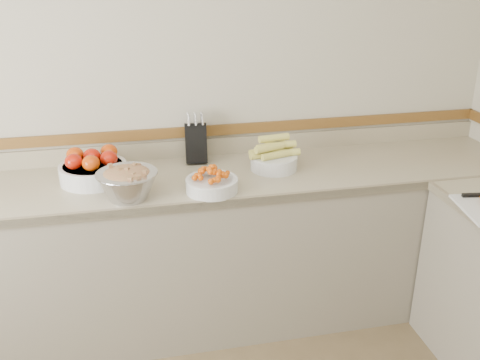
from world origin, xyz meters
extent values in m
plane|color=#B4AC94|center=(0.00, 2.00, 1.30)|extent=(4.00, 0.00, 4.00)
cube|color=gray|center=(0.00, 1.68, 0.88)|extent=(4.00, 0.65, 0.04)
cube|color=gray|center=(0.00, 1.68, 0.43)|extent=(4.00, 0.63, 0.86)
cube|color=#75664E|center=(0.00, 1.36, 0.88)|extent=(4.00, 0.02, 0.04)
cube|color=gray|center=(0.00, 1.99, 0.95)|extent=(4.00, 0.02, 0.10)
cube|color=brown|center=(0.00, 1.99, 1.05)|extent=(4.00, 0.02, 0.06)
cube|color=black|center=(0.22, 1.90, 1.01)|extent=(0.13, 0.15, 0.24)
cylinder|color=silver|center=(0.18, 1.87, 1.15)|extent=(0.02, 0.03, 0.06)
cylinder|color=silver|center=(0.22, 1.87, 1.15)|extent=(0.02, 0.03, 0.06)
cylinder|color=silver|center=(0.25, 1.87, 1.15)|extent=(0.02, 0.03, 0.06)
cylinder|color=silver|center=(0.18, 1.90, 1.15)|extent=(0.02, 0.03, 0.06)
cylinder|color=silver|center=(0.22, 1.90, 1.15)|extent=(0.02, 0.03, 0.06)
cylinder|color=silver|center=(0.25, 1.90, 1.15)|extent=(0.02, 0.03, 0.06)
cylinder|color=silver|center=(0.18, 1.92, 1.15)|extent=(0.02, 0.03, 0.06)
cylinder|color=silver|center=(0.22, 1.92, 1.15)|extent=(0.02, 0.03, 0.06)
cylinder|color=silver|center=(0.25, 1.92, 1.15)|extent=(0.02, 0.03, 0.06)
cylinder|color=silver|center=(-0.34, 1.73, 0.95)|extent=(0.34, 0.34, 0.09)
torus|color=silver|center=(-0.34, 1.73, 0.99)|extent=(0.34, 0.34, 0.01)
cylinder|color=white|center=(-0.34, 1.73, 0.99)|extent=(0.30, 0.30, 0.01)
ellipsoid|color=#A91506|center=(-0.43, 1.69, 1.03)|extent=(0.09, 0.09, 0.08)
ellipsoid|color=#B83806|center=(-0.34, 1.65, 1.03)|extent=(0.09, 0.09, 0.08)
ellipsoid|color=#A91506|center=(-0.26, 1.70, 1.03)|extent=(0.09, 0.09, 0.08)
ellipsoid|color=#B83806|center=(-0.43, 1.79, 1.03)|extent=(0.09, 0.09, 0.08)
ellipsoid|color=#A91506|center=(-0.34, 1.75, 1.03)|extent=(0.09, 0.09, 0.08)
ellipsoid|color=#B83806|center=(-0.26, 1.80, 1.03)|extent=(0.09, 0.09, 0.08)
cylinder|color=silver|center=(0.23, 1.47, 0.93)|extent=(0.26, 0.26, 0.07)
torus|color=silver|center=(0.23, 1.47, 0.96)|extent=(0.26, 0.26, 0.01)
cylinder|color=white|center=(0.23, 1.47, 0.96)|extent=(0.22, 0.22, 0.01)
sphere|color=#BF4606|center=(0.24, 1.49, 1.01)|extent=(0.03, 0.03, 0.03)
sphere|color=#BF4606|center=(0.21, 1.51, 1.00)|extent=(0.03, 0.03, 0.03)
sphere|color=#BF4606|center=(0.23, 1.45, 1.02)|extent=(0.03, 0.03, 0.03)
sphere|color=#BF4606|center=(0.20, 1.55, 0.99)|extent=(0.03, 0.03, 0.03)
sphere|color=#BF4606|center=(0.26, 1.43, 1.01)|extent=(0.03, 0.03, 0.03)
sphere|color=#BF4606|center=(0.24, 1.45, 1.01)|extent=(0.03, 0.03, 0.03)
sphere|color=#BF4606|center=(0.26, 1.45, 1.01)|extent=(0.03, 0.03, 0.03)
sphere|color=#BF4606|center=(0.23, 1.48, 1.01)|extent=(0.03, 0.03, 0.03)
sphere|color=#BF4606|center=(0.29, 1.44, 1.00)|extent=(0.03, 0.03, 0.03)
sphere|color=#BF4606|center=(0.27, 1.53, 0.99)|extent=(0.03, 0.03, 0.03)
sphere|color=#BF4606|center=(0.21, 1.42, 1.00)|extent=(0.03, 0.03, 0.03)
sphere|color=#BF4606|center=(0.32, 1.50, 0.99)|extent=(0.03, 0.03, 0.03)
sphere|color=#BF4606|center=(0.15, 1.45, 0.99)|extent=(0.03, 0.03, 0.03)
sphere|color=#BF4606|center=(0.26, 1.43, 1.00)|extent=(0.03, 0.03, 0.03)
sphere|color=#BF4606|center=(0.22, 1.50, 1.01)|extent=(0.03, 0.03, 0.03)
sphere|color=#BF4606|center=(0.27, 1.51, 1.00)|extent=(0.03, 0.03, 0.03)
sphere|color=#BF4606|center=(0.25, 1.48, 1.02)|extent=(0.03, 0.03, 0.03)
sphere|color=#BF4606|center=(0.23, 1.38, 0.99)|extent=(0.03, 0.03, 0.03)
sphere|color=#BF4606|center=(0.15, 1.50, 0.99)|extent=(0.03, 0.03, 0.03)
sphere|color=#BF4606|center=(0.28, 1.41, 0.99)|extent=(0.03, 0.03, 0.03)
sphere|color=#BF4606|center=(0.24, 1.49, 1.01)|extent=(0.03, 0.03, 0.03)
sphere|color=#BF4606|center=(0.24, 1.51, 1.01)|extent=(0.03, 0.03, 0.03)
sphere|color=#BF4606|center=(0.17, 1.44, 0.99)|extent=(0.03, 0.03, 0.03)
sphere|color=#BF4606|center=(0.24, 1.49, 1.01)|extent=(0.03, 0.03, 0.03)
sphere|color=#BF4606|center=(0.24, 1.47, 1.02)|extent=(0.03, 0.03, 0.03)
sphere|color=#BF4606|center=(0.17, 1.42, 0.99)|extent=(0.03, 0.03, 0.03)
sphere|color=#BF4606|center=(0.29, 1.50, 0.99)|extent=(0.03, 0.03, 0.03)
sphere|color=#BF4606|center=(0.26, 1.43, 1.00)|extent=(0.03, 0.03, 0.03)
sphere|color=#BF4606|center=(0.22, 1.39, 0.99)|extent=(0.03, 0.03, 0.03)
sphere|color=#BF4606|center=(0.25, 1.46, 1.02)|extent=(0.03, 0.03, 0.03)
sphere|color=#BF4606|center=(0.17, 1.52, 0.99)|extent=(0.03, 0.03, 0.03)
sphere|color=#BF4606|center=(0.25, 1.52, 1.01)|extent=(0.03, 0.03, 0.03)
sphere|color=#BF4606|center=(0.23, 1.39, 0.99)|extent=(0.03, 0.03, 0.03)
sphere|color=#BF4606|center=(0.15, 1.47, 0.99)|extent=(0.03, 0.03, 0.03)
sphere|color=#BF4606|center=(0.26, 1.40, 0.99)|extent=(0.03, 0.03, 0.03)
sphere|color=#BF4606|center=(0.17, 1.42, 0.99)|extent=(0.03, 0.03, 0.03)
sphere|color=#BF4606|center=(0.24, 1.44, 1.01)|extent=(0.03, 0.03, 0.03)
sphere|color=#BF4606|center=(0.22, 1.49, 1.01)|extent=(0.03, 0.03, 0.03)
sphere|color=#BF4606|center=(0.17, 1.49, 1.00)|extent=(0.03, 0.03, 0.03)
sphere|color=#BF4606|center=(0.22, 1.45, 1.02)|extent=(0.03, 0.03, 0.03)
sphere|color=#BF4606|center=(0.22, 1.46, 1.02)|extent=(0.03, 0.03, 0.03)
sphere|color=#BF4606|center=(0.26, 1.42, 1.00)|extent=(0.03, 0.03, 0.03)
cylinder|color=silver|center=(0.61, 1.70, 0.94)|extent=(0.26, 0.26, 0.08)
torus|color=silver|center=(0.61, 1.70, 0.97)|extent=(0.26, 0.26, 0.01)
cylinder|color=#CAC054|center=(0.56, 1.68, 0.99)|extent=(0.17, 0.07, 0.04)
cylinder|color=#CAC054|center=(0.61, 1.66, 0.99)|extent=(0.17, 0.08, 0.04)
cylinder|color=#CAC054|center=(0.67, 1.68, 0.99)|extent=(0.17, 0.04, 0.04)
cylinder|color=#CAC054|center=(0.57, 1.73, 0.99)|extent=(0.18, 0.07, 0.04)
cylinder|color=#CAC054|center=(0.64, 1.74, 0.99)|extent=(0.17, 0.05, 0.04)
cylinder|color=#CAC054|center=(0.60, 1.70, 1.03)|extent=(0.18, 0.08, 0.04)
cylinder|color=#CAC054|center=(0.65, 1.71, 1.03)|extent=(0.17, 0.04, 0.04)
cylinder|color=#CAC054|center=(0.62, 1.72, 1.07)|extent=(0.17, 0.06, 0.04)
cylinder|color=#CAC054|center=(0.58, 1.67, 1.03)|extent=(0.17, 0.09, 0.04)
cylinder|color=#B2B2BA|center=(-0.17, 1.47, 0.97)|extent=(0.29, 0.29, 0.14)
torus|color=#B2B2BA|center=(-0.17, 1.47, 1.03)|extent=(0.29, 0.29, 0.01)
ellipsoid|color=maroon|center=(-0.17, 1.47, 1.02)|extent=(0.24, 0.24, 0.08)
cube|color=maroon|center=(-0.25, 1.52, 1.06)|extent=(0.03, 0.03, 0.02)
cube|color=#75A24E|center=(-0.20, 1.46, 1.06)|extent=(0.02, 0.02, 0.02)
cube|color=maroon|center=(-0.18, 1.46, 1.05)|extent=(0.03, 0.03, 0.02)
cube|color=#75A24E|center=(-0.13, 1.52, 1.05)|extent=(0.03, 0.03, 0.02)
cube|color=maroon|center=(-0.17, 1.45, 1.06)|extent=(0.03, 0.03, 0.02)
cube|color=#75A24E|center=(-0.09, 1.42, 1.05)|extent=(0.02, 0.02, 0.02)
cube|color=maroon|center=(-0.18, 1.52, 1.05)|extent=(0.03, 0.03, 0.02)
cube|color=#75A24E|center=(-0.12, 1.39, 1.04)|extent=(0.03, 0.03, 0.02)
cube|color=maroon|center=(-0.11, 1.54, 1.04)|extent=(0.02, 0.02, 0.02)
cube|color=#75A24E|center=(-0.21, 1.53, 1.04)|extent=(0.03, 0.03, 0.02)
cube|color=maroon|center=(-0.14, 1.41, 1.05)|extent=(0.03, 0.03, 0.02)
cube|color=#75A24E|center=(-0.21, 1.51, 1.05)|extent=(0.03, 0.03, 0.02)
cube|color=maroon|center=(-0.17, 1.48, 1.05)|extent=(0.03, 0.03, 0.02)
cube|color=#75A24E|center=(-0.16, 1.38, 1.04)|extent=(0.03, 0.03, 0.02)
cube|color=black|center=(1.44, 1.12, 0.92)|extent=(0.09, 0.03, 0.02)
camera|label=1|loc=(-0.14, -0.93, 1.99)|focal=40.00mm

